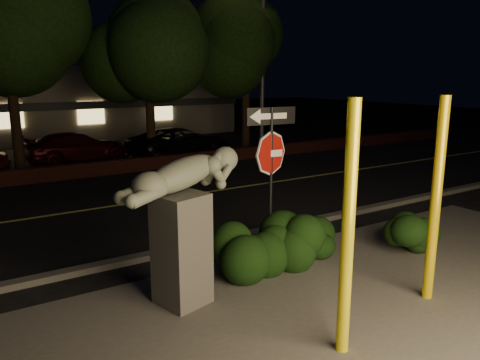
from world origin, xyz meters
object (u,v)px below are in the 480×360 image
at_px(yellow_pole_left, 348,232).
at_px(yellow_pole_right, 436,201).
at_px(parked_car_dark, 180,142).
at_px(signpost, 271,154).
at_px(streetlight, 260,20).
at_px(sculpture, 183,213).
at_px(parked_car_darkred, 77,147).

bearing_deg(yellow_pole_left, yellow_pole_right, 8.75).
bearing_deg(yellow_pole_right, parked_car_dark, 80.39).
height_order(yellow_pole_left, yellow_pole_right, yellow_pole_left).
relative_size(yellow_pole_right, signpost, 1.10).
bearing_deg(signpost, streetlight, 62.44).
bearing_deg(signpost, sculpture, -156.53).
bearing_deg(parked_car_darkred, sculpture, 165.34).
bearing_deg(yellow_pole_right, parked_car_darkred, 96.31).
distance_m(sculpture, parked_car_dark, 13.83).
bearing_deg(yellow_pole_right, streetlight, 65.89).
relative_size(yellow_pole_right, streetlight, 0.33).
distance_m(yellow_pole_left, parked_car_darkred, 15.98).
bearing_deg(streetlight, yellow_pole_right, -134.95).
xyz_separation_m(streetlight, parked_car_darkred, (-7.79, 2.03, -5.30)).
height_order(yellow_pole_right, signpost, yellow_pole_right).
xyz_separation_m(sculpture, parked_car_darkred, (1.67, 13.60, -0.87)).
xyz_separation_m(yellow_pole_left, parked_car_darkred, (0.52, 15.94, -1.03)).
xyz_separation_m(yellow_pole_right, sculpture, (-3.39, 1.99, -0.15)).
distance_m(parked_car_darkred, parked_car_dark, 4.32).
bearing_deg(streetlight, signpost, -144.66).
xyz_separation_m(yellow_pole_left, streetlight, (8.31, 13.91, 4.27)).
distance_m(yellow_pole_left, signpost, 3.21).
distance_m(yellow_pole_right, sculpture, 3.94).
height_order(parked_car_darkred, parked_car_dark, parked_car_dark).
relative_size(sculpture, parked_car_dark, 0.52).
distance_m(signpost, sculpture, 2.35).
xyz_separation_m(signpost, parked_car_dark, (3.69, 11.84, -1.47)).
distance_m(yellow_pole_left, sculpture, 2.61).
bearing_deg(parked_car_darkred, yellow_pole_right, 178.64).
height_order(yellow_pole_right, parked_car_darkred, yellow_pole_right).
xyz_separation_m(yellow_pole_right, parked_car_darkred, (-1.73, 15.59, -1.01)).
relative_size(yellow_pole_right, parked_car_darkred, 0.76).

